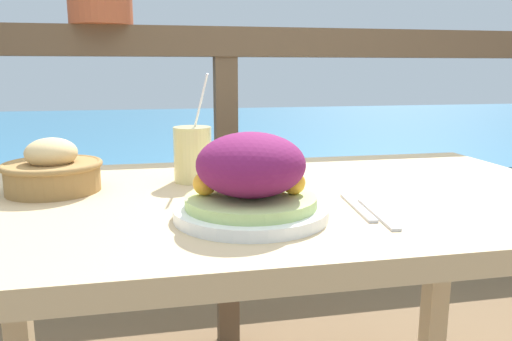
{
  "coord_description": "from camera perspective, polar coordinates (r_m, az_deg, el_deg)",
  "views": [
    {
      "loc": [
        -0.22,
        -0.95,
        0.95
      ],
      "look_at": [
        -0.04,
        -0.06,
        0.77
      ],
      "focal_mm": 35.0,
      "sensor_mm": 36.0,
      "label": 1
    }
  ],
  "objects": [
    {
      "name": "patio_table",
      "position": [
        1.03,
        1.73,
        -7.39
      ],
      "size": [
        1.3,
        0.76,
        0.71
      ],
      "color": "tan",
      "rests_on": "ground_plane"
    },
    {
      "name": "railing_fence",
      "position": [
        1.62,
        -3.48,
        6.42
      ],
      "size": [
        2.8,
        0.08,
        1.08
      ],
      "color": "brown",
      "rests_on": "ground_plane"
    },
    {
      "name": "sea_backdrop",
      "position": [
        4.16,
        -8.23,
        1.57
      ],
      "size": [
        12.0,
        4.0,
        0.48
      ],
      "color": "teal",
      "rests_on": "ground_plane"
    },
    {
      "name": "salad_plate",
      "position": [
        0.83,
        -0.59,
        -1.26
      ],
      "size": [
        0.26,
        0.26,
        0.14
      ],
      "color": "white",
      "rests_on": "patio_table"
    },
    {
      "name": "drink_glass",
      "position": [
        1.11,
        -7.24,
        1.87
      ],
      "size": [
        0.08,
        0.08,
        0.24
      ],
      "color": "#DBCC7F",
      "rests_on": "patio_table"
    },
    {
      "name": "bread_basket",
      "position": [
        1.09,
        -22.22,
        0.01
      ],
      "size": [
        0.2,
        0.2,
        0.11
      ],
      "color": "olive",
      "rests_on": "patio_table"
    },
    {
      "name": "fork",
      "position": [
        0.92,
        11.53,
        -4.09
      ],
      "size": [
        0.03,
        0.18,
        0.0
      ],
      "color": "silver",
      "rests_on": "patio_table"
    },
    {
      "name": "knife",
      "position": [
        0.88,
        13.73,
        -4.8
      ],
      "size": [
        0.04,
        0.18,
        0.0
      ],
      "color": "silver",
      "rests_on": "patio_table"
    }
  ]
}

